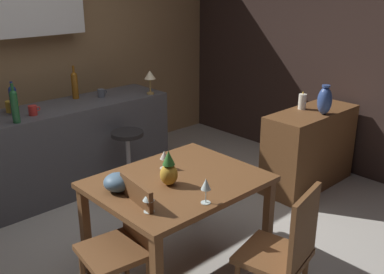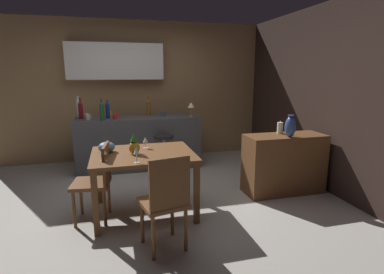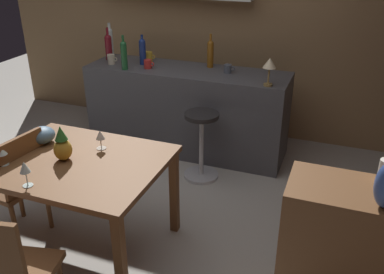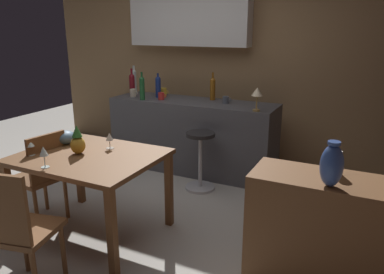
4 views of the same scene
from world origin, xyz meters
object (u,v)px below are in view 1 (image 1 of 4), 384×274
object	(u,v)px
wine_glass_left	(206,185)
counter_lamp	(150,77)
dining_table	(178,191)
vase_ceramic_blue	(325,101)
wine_glass_right	(164,156)
fruit_bowl	(118,182)
wine_bottle_amber	(75,84)
pillar_candle_tall	(302,102)
sideboard_cabinet	(309,149)
bar_stool	(129,161)
cup_mustard	(11,107)
chair_near_window	(123,242)
cup_red	(33,110)
wine_bottle_green	(15,105)
cup_slate	(101,93)
pineapple_centerpiece	(169,170)
chair_by_doorway	(284,252)
wine_bottle_cobalt	(13,99)

from	to	relation	value
wine_glass_left	counter_lamp	size ratio (longest dim) A/B	0.66
dining_table	vase_ceramic_blue	world-z (taller)	vase_ceramic_blue
wine_glass_right	fruit_bowl	xyz separation A→B (m)	(-0.46, -0.07, -0.04)
dining_table	wine_bottle_amber	bearing A→B (deg)	81.30
pillar_candle_tall	sideboard_cabinet	bearing A→B (deg)	-77.16
wine_glass_right	vase_ceramic_blue	bearing A→B (deg)	-5.98
bar_stool	vase_ceramic_blue	world-z (taller)	vase_ceramic_blue
pillar_candle_tall	wine_bottle_amber	bearing A→B (deg)	134.00
wine_bottle_amber	vase_ceramic_blue	world-z (taller)	wine_bottle_amber
cup_mustard	sideboard_cabinet	bearing A→B (deg)	-36.94
chair_near_window	wine_glass_left	size ratio (longest dim) A/B	5.20
sideboard_cabinet	cup_red	bearing A→B (deg)	145.61
counter_lamp	vase_ceramic_blue	distance (m)	1.82
counter_lamp	vase_ceramic_blue	bearing A→B (deg)	-58.63
wine_bottle_green	cup_slate	distance (m)	1.05
fruit_bowl	cup_red	bearing A→B (deg)	85.47
cup_mustard	vase_ceramic_blue	world-z (taller)	vase_ceramic_blue
sideboard_cabinet	cup_mustard	world-z (taller)	cup_mustard
wine_bottle_green	cup_slate	world-z (taller)	wine_bottle_green
bar_stool	wine_glass_right	xyz separation A→B (m)	(-0.40, -1.06, 0.49)
dining_table	chair_near_window	size ratio (longest dim) A/B	1.32
pineapple_centerpiece	wine_bottle_amber	world-z (taller)	wine_bottle_amber
cup_red	cup_mustard	distance (m)	0.26
cup_red	wine_glass_right	bearing A→B (deg)	-77.04
bar_stool	pineapple_centerpiece	bearing A→B (deg)	-113.07
chair_by_doorway	pineapple_centerpiece	xyz separation A→B (m)	(-0.21, 0.83, 0.34)
sideboard_cabinet	pillar_candle_tall	size ratio (longest dim) A/B	6.01
wine_glass_right	fruit_bowl	bearing A→B (deg)	-171.56
cup_mustard	pineapple_centerpiece	bearing A→B (deg)	-81.32
pillar_candle_tall	vase_ceramic_blue	distance (m)	0.26
pineapple_centerpiece	fruit_bowl	distance (m)	0.35
wine_glass_left	counter_lamp	xyz separation A→B (m)	(1.08, 1.95, 0.23)
wine_bottle_amber	cup_mustard	world-z (taller)	wine_bottle_amber
bar_stool	wine_bottle_amber	xyz separation A→B (m)	(-0.15, 0.68, 0.70)
bar_stool	wine_bottle_green	world-z (taller)	wine_bottle_green
bar_stool	wine_glass_left	xyz separation A→B (m)	(-0.55, -1.65, 0.51)
chair_near_window	cup_red	world-z (taller)	cup_red
cup_slate	chair_by_doorway	bearing A→B (deg)	-98.74
wine_glass_left	vase_ceramic_blue	size ratio (longest dim) A/B	0.58
cup_mustard	cup_red	bearing A→B (deg)	-64.95
cup_slate	vase_ceramic_blue	world-z (taller)	vase_ceramic_blue
wine_bottle_amber	cup_red	distance (m)	0.65
fruit_bowl	counter_lamp	xyz separation A→B (m)	(1.39, 1.42, 0.29)
wine_glass_left	vase_ceramic_blue	distance (m)	2.07
wine_bottle_cobalt	vase_ceramic_blue	distance (m)	2.94
sideboard_cabinet	counter_lamp	world-z (taller)	counter_lamp
wine_bottle_cobalt	wine_bottle_green	size ratio (longest dim) A/B	0.90
cup_mustard	vase_ceramic_blue	distance (m)	3.00
wine_bottle_cobalt	counter_lamp	xyz separation A→B (m)	(1.38, -0.24, 0.05)
dining_table	wine_bottle_amber	world-z (taller)	wine_bottle_amber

